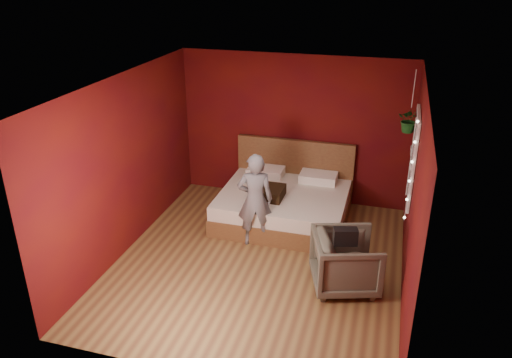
# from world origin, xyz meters

# --- Properties ---
(floor) EXTENTS (4.50, 4.50, 0.00)m
(floor) POSITION_xyz_m (0.00, 0.00, 0.00)
(floor) COLOR olive
(floor) RESTS_ON ground
(room_walls) EXTENTS (4.04, 4.54, 2.62)m
(room_walls) POSITION_xyz_m (0.00, 0.00, 1.68)
(room_walls) COLOR #5F140A
(room_walls) RESTS_ON ground
(window) EXTENTS (0.05, 0.97, 1.27)m
(window) POSITION_xyz_m (1.97, 0.90, 1.50)
(window) COLOR white
(window) RESTS_ON room_walls
(fairy_lights) EXTENTS (0.04, 0.04, 1.45)m
(fairy_lights) POSITION_xyz_m (1.94, 0.38, 1.50)
(fairy_lights) COLOR silver
(fairy_lights) RESTS_ON room_walls
(bed) EXTENTS (2.07, 1.76, 1.14)m
(bed) POSITION_xyz_m (0.06, 1.42, 0.30)
(bed) COLOR brown
(bed) RESTS_ON ground
(person) EXTENTS (0.61, 0.49, 1.47)m
(person) POSITION_xyz_m (-0.20, 0.50, 0.73)
(person) COLOR slate
(person) RESTS_ON ground
(armchair) EXTENTS (1.06, 1.04, 0.77)m
(armchair) POSITION_xyz_m (1.26, -0.24, 0.38)
(armchair) COLOR #595446
(armchair) RESTS_ON ground
(handbag) EXTENTS (0.32, 0.22, 0.21)m
(handbag) POSITION_xyz_m (1.24, -0.43, 0.87)
(handbag) COLOR black
(handbag) RESTS_ON armchair
(throw_pillow) EXTENTS (0.48, 0.48, 0.17)m
(throw_pillow) POSITION_xyz_m (-0.14, 1.08, 0.60)
(throw_pillow) COLOR black
(throw_pillow) RESTS_ON bed
(hanging_plant) EXTENTS (0.35, 0.30, 0.93)m
(hanging_plant) POSITION_xyz_m (1.88, 1.47, 1.86)
(hanging_plant) COLOR silver
(hanging_plant) RESTS_ON room_walls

